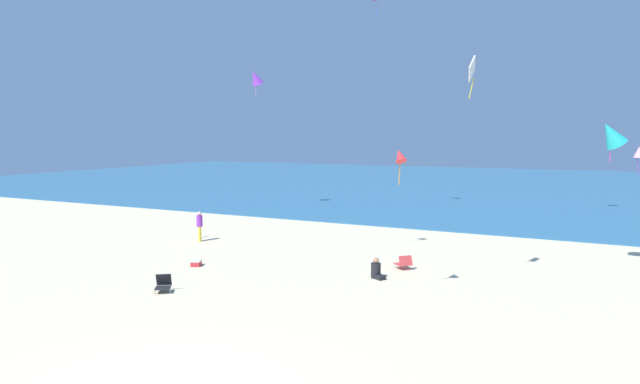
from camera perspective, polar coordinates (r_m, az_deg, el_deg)
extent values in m
plane|color=beige|center=(19.07, 3.45, -9.65)|extent=(120.00, 120.00, 0.00)
cube|color=teal|center=(58.83, 18.74, 0.75)|extent=(120.00, 60.00, 0.05)
cube|color=black|center=(18.40, -16.74, -9.96)|extent=(0.66, 0.65, 0.03)
cube|color=black|center=(18.58, -16.66, -9.13)|extent=(0.53, 0.46, 0.43)
cylinder|color=#B7B7BC|center=(18.26, -16.02, -10.33)|extent=(0.02, 0.02, 0.16)
cylinder|color=#B7B7BC|center=(18.33, -17.57, -10.32)|extent=(0.02, 0.02, 0.16)
cube|color=#D13D3D|center=(20.95, 8.96, -7.76)|extent=(0.73, 0.73, 0.03)
cube|color=#D13D3D|center=(20.67, 9.32, -7.41)|extent=(0.50, 0.50, 0.39)
cylinder|color=#B7B7BC|center=(20.97, 8.10, -7.99)|extent=(0.02, 0.02, 0.18)
cylinder|color=#B7B7BC|center=(21.22, 9.41, -7.84)|extent=(0.02, 0.02, 0.18)
cube|color=red|center=(21.72, -13.35, -7.59)|extent=(0.50, 0.55, 0.19)
cube|color=white|center=(21.70, -13.36, -7.29)|extent=(0.52, 0.57, 0.04)
cylinder|color=black|center=(19.48, 6.10, -8.50)|extent=(0.50, 0.50, 0.55)
sphere|color=#A87A5B|center=(19.38, 6.12, -7.43)|extent=(0.22, 0.22, 0.22)
cube|color=black|center=(19.36, 6.51, -9.19)|extent=(0.49, 0.45, 0.16)
cylinder|color=yellow|center=(26.68, -12.95, -4.43)|extent=(0.13, 0.13, 0.74)
cylinder|color=yellow|center=(26.52, -12.97, -4.50)|extent=(0.13, 0.13, 0.74)
cylinder|color=purple|center=(26.49, -13.00, -3.09)|extent=(0.41, 0.41, 0.55)
sphere|color=beige|center=(26.43, -13.01, -2.30)|extent=(0.20, 0.20, 0.20)
cone|color=pink|center=(30.28, 31.40, 3.74)|extent=(0.48, 0.47, 0.56)
cylinder|color=purple|center=(30.31, 31.33, 2.43)|extent=(0.12, 0.03, 0.92)
cube|color=white|center=(18.57, 16.23, 12.77)|extent=(0.21, 0.88, 0.87)
cylinder|color=yellow|center=(18.50, 16.17, 10.79)|extent=(0.16, 0.06, 0.66)
cone|color=#1EADAD|center=(22.98, 29.15, 5.53)|extent=(1.42, 1.23, 1.24)
cylinder|color=#DB3DA8|center=(22.99, 29.06, 3.69)|extent=(0.06, 0.05, 0.68)
cylinder|color=blue|center=(36.87, 6.15, 19.06)|extent=(0.09, 0.07, 0.72)
cone|color=purple|center=(37.75, -7.04, 12.25)|extent=(1.28, 1.42, 1.24)
cylinder|color=pink|center=(37.66, -7.02, 10.99)|extent=(0.05, 0.06, 0.85)
cone|color=red|center=(16.85, 8.69, 3.96)|extent=(0.62, 0.62, 0.55)
cylinder|color=orange|center=(16.88, 8.66, 2.06)|extent=(0.09, 0.09, 0.77)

